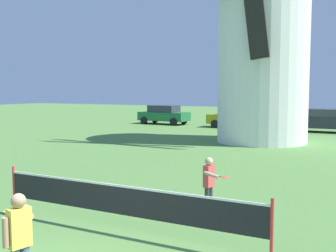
# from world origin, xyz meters

# --- Properties ---
(windmill) EXTENTS (8.80, 5.53, 13.05)m
(windmill) POSITION_xyz_m (-1.44, 17.67, 6.20)
(windmill) COLOR white
(windmill) RESTS_ON ground_plane
(tennis_net) EXTENTS (5.94, 0.06, 1.10)m
(tennis_net) POSITION_xyz_m (-0.25, 2.30, 0.69)
(tennis_net) COLOR red
(tennis_net) RESTS_ON ground_plane
(player_near) EXTENTS (0.75, 0.70, 1.40)m
(player_near) POSITION_xyz_m (-0.30, -0.20, 0.79)
(player_near) COLOR slate
(player_near) RESTS_ON ground_plane
(player_far) EXTENTS (0.72, 0.62, 1.28)m
(player_far) POSITION_xyz_m (0.71, 4.55, 0.72)
(player_far) COLOR #333338
(player_far) RESTS_ON ground_plane
(parked_car_green) EXTENTS (4.26, 2.08, 1.56)m
(parked_car_green) POSITION_xyz_m (-11.55, 25.38, 0.81)
(parked_car_green) COLOR #1E6638
(parked_car_green) RESTS_ON ground_plane
(parked_car_mustard) EXTENTS (4.45, 1.88, 1.56)m
(parked_car_mustard) POSITION_xyz_m (-5.06, 24.93, 0.81)
(parked_car_mustard) COLOR #999919
(parked_car_mustard) RESTS_ON ground_plane
(parked_car_black) EXTENTS (4.51, 1.98, 1.56)m
(parked_car_black) POSITION_xyz_m (0.94, 24.67, 0.81)
(parked_car_black) COLOR #1E232D
(parked_car_black) RESTS_ON ground_plane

